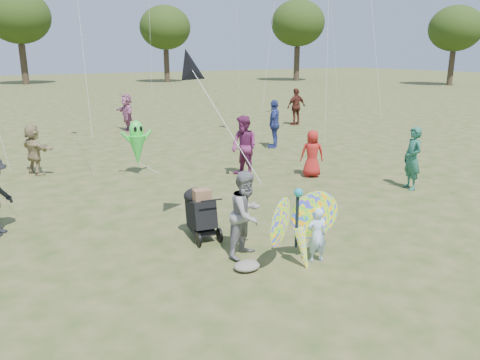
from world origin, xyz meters
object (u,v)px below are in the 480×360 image
at_px(crowd_a, 312,154).
at_px(alien_kite, 137,145).
at_px(butterfly_kite, 300,228).
at_px(adult_man, 247,214).
at_px(crowd_j, 127,113).
at_px(crowd_e, 244,147).
at_px(jogging_stroller, 200,210).
at_px(crowd_c, 274,124).
at_px(child_girl, 317,235).
at_px(crowd_d, 34,149).
at_px(crowd_f, 413,158).
at_px(crowd_h, 296,107).

height_order(crowd_a, alien_kite, alien_kite).
bearing_deg(butterfly_kite, adult_man, 123.47).
bearing_deg(alien_kite, crowd_j, 74.34).
bearing_deg(crowd_e, jogging_stroller, -53.07).
bearing_deg(adult_man, crowd_c, 26.43).
height_order(child_girl, crowd_d, crowd_d).
xyz_separation_m(adult_man, crowd_d, (-2.54, 8.76, -0.03)).
relative_size(crowd_c, crowd_f, 1.09).
distance_m(crowd_h, butterfly_kite, 17.18).
xyz_separation_m(crowd_f, jogging_stroller, (-6.78, -0.21, -0.28)).
bearing_deg(jogging_stroller, crowd_c, 55.11).
distance_m(adult_man, crowd_c, 10.59).
relative_size(crowd_c, butterfly_kite, 1.12).
height_order(crowd_c, jogging_stroller, crowd_c).
bearing_deg(crowd_h, crowd_e, 42.52).
relative_size(child_girl, crowd_d, 0.65).
bearing_deg(butterfly_kite, crowd_a, 48.63).
relative_size(crowd_e, alien_kite, 1.10).
height_order(adult_man, crowd_d, adult_man).
xyz_separation_m(crowd_a, crowd_c, (1.64, 4.41, 0.23)).
relative_size(child_girl, jogging_stroller, 0.97).
distance_m(child_girl, crowd_d, 10.29).
height_order(crowd_a, butterfly_kite, butterfly_kite).
bearing_deg(crowd_j, adult_man, -12.26).
height_order(child_girl, crowd_j, crowd_j).
xyz_separation_m(crowd_h, alien_kite, (-10.73, -5.79, -0.00)).
xyz_separation_m(crowd_e, crowd_h, (7.96, 7.72, 0.02)).
distance_m(child_girl, jogging_stroller, 2.54).
bearing_deg(crowd_c, butterfly_kite, 11.49).
height_order(crowd_c, crowd_e, crowd_c).
distance_m(crowd_h, crowd_j, 8.77).
xyz_separation_m(adult_man, alien_kite, (0.26, 6.99, 0.13)).
xyz_separation_m(child_girl, crowd_j, (1.66, 16.38, 0.39)).
height_order(crowd_d, crowd_f, crowd_f).
bearing_deg(crowd_c, crowd_f, 43.37).
relative_size(crowd_d, crowd_j, 0.89).
distance_m(adult_man, crowd_d, 9.12).
xyz_separation_m(adult_man, crowd_a, (4.85, 3.96, -0.10)).
distance_m(jogging_stroller, alien_kite, 5.80).
bearing_deg(crowd_h, crowd_c, 42.80).
xyz_separation_m(crowd_c, crowd_e, (-3.46, -3.31, -0.01)).
bearing_deg(crowd_e, crowd_a, 47.59).
bearing_deg(butterfly_kite, crowd_h, 52.71).
distance_m(crowd_f, butterfly_kite, 6.27).
bearing_deg(jogging_stroller, crowd_j, 87.05).
bearing_deg(crowd_a, crowd_d, -1.62).
height_order(crowd_a, crowd_f, crowd_f).
xyz_separation_m(crowd_c, crowd_j, (-3.85, 7.10, -0.06)).
bearing_deg(child_girl, adult_man, -28.25).
xyz_separation_m(crowd_d, alien_kite, (2.80, -1.76, 0.16)).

